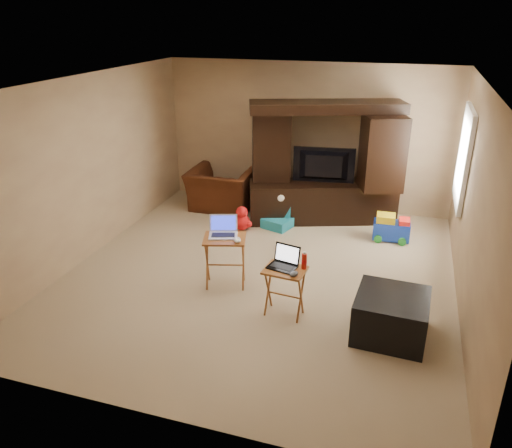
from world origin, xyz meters
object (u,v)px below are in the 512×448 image
(tray_table_left, at_px, (225,262))
(laptop_left, at_px, (223,228))
(mouse_left, at_px, (237,240))
(laptop_right, at_px, (282,258))
(plush_toy, at_px, (242,218))
(child_rocker, at_px, (278,211))
(mouse_right, at_px, (294,274))
(television, at_px, (323,167))
(recliner, at_px, (222,189))
(entertainment_center, at_px, (324,163))
(push_toy, at_px, (392,227))
(tray_table_right, at_px, (284,292))
(water_bottle, at_px, (304,261))
(ottoman, at_px, (391,316))

(tray_table_left, distance_m, laptop_left, 0.46)
(tray_table_left, xyz_separation_m, mouse_left, (0.19, -0.07, 0.37))
(laptop_right, bearing_deg, plush_toy, 132.19)
(child_rocker, height_order, mouse_right, mouse_right)
(television, xyz_separation_m, recliner, (-1.79, 0.04, -0.59))
(entertainment_center, height_order, laptop_left, entertainment_center)
(push_toy, distance_m, mouse_right, 2.79)
(entertainment_center, xyz_separation_m, tray_table_right, (0.11, -2.97, -0.69))
(recliner, distance_m, tray_table_right, 3.52)
(plush_toy, xyz_separation_m, mouse_left, (0.56, -1.81, 0.50))
(plush_toy, distance_m, mouse_left, 1.96)
(push_toy, bearing_deg, tray_table_left, -136.49)
(entertainment_center, relative_size, recliner, 2.19)
(laptop_left, bearing_deg, laptop_right, -44.77)
(laptop_left, bearing_deg, entertainment_center, 54.09)
(laptop_left, relative_size, water_bottle, 1.93)
(television, distance_m, water_bottle, 2.87)
(entertainment_center, distance_m, push_toy, 1.49)
(push_toy, height_order, ottoman, ottoman)
(television, height_order, mouse_right, television)
(tray_table_right, relative_size, laptop_left, 1.68)
(push_toy, relative_size, laptop_left, 1.57)
(ottoman, height_order, laptop_right, laptop_right)
(child_rocker, relative_size, laptop_left, 1.60)
(television, relative_size, mouse_left, 7.31)
(recliner, bearing_deg, ottoman, 135.62)
(tray_table_right, bearing_deg, mouse_left, 158.34)
(push_toy, xyz_separation_m, laptop_right, (-1.10, -2.46, 0.51))
(entertainment_center, height_order, child_rocker, entertainment_center)
(laptop_left, bearing_deg, mouse_right, -47.15)
(plush_toy, relative_size, tray_table_right, 0.68)
(entertainment_center, relative_size, television, 2.41)
(ottoman, xyz_separation_m, water_bottle, (-1.00, 0.13, 0.44))
(entertainment_center, height_order, television, entertainment_center)
(television, height_order, child_rocker, television)
(recliner, distance_m, plush_toy, 1.03)
(push_toy, height_order, water_bottle, water_bottle)
(mouse_left, height_order, mouse_right, mouse_left)
(recliner, relative_size, child_rocker, 1.94)
(mouse_right, bearing_deg, television, 94.58)
(television, distance_m, child_rocker, 1.03)
(mouse_left, bearing_deg, laptop_right, -27.19)
(push_toy, distance_m, water_bottle, 2.60)
(water_bottle, bearing_deg, ottoman, -7.27)
(recliner, distance_m, ottoman, 4.32)
(tray_table_right, bearing_deg, plush_toy, 125.64)
(tray_table_right, distance_m, laptop_right, 0.42)
(push_toy, distance_m, tray_table_right, 2.70)
(laptop_right, bearing_deg, entertainment_center, 104.05)
(mouse_right, bearing_deg, ottoman, 3.92)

